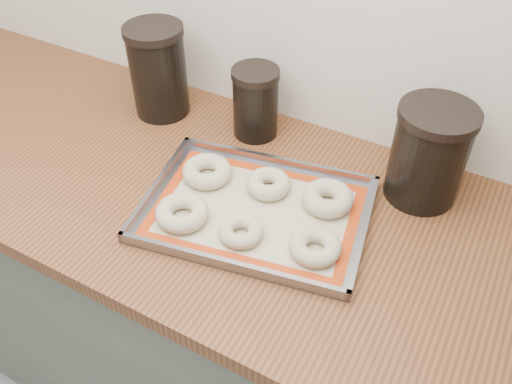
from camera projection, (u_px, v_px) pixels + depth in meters
The scene contains 13 objects.
cabinet at pixel (243, 322), 1.49m from camera, with size 3.00×0.65×0.86m, color #5F675B.
countertop at pixel (240, 204), 1.18m from camera, with size 3.06×0.68×0.04m, color brown.
baking_tray at pixel (256, 211), 1.13m from camera, with size 0.51×0.41×0.03m.
baking_mat at pixel (256, 211), 1.13m from camera, with size 0.47×0.36×0.00m.
bagel_front_left at pixel (182, 213), 1.10m from camera, with size 0.11×0.11×0.04m, color #C2B696.
bagel_front_mid at pixel (241, 231), 1.07m from camera, with size 0.09×0.09×0.03m, color #C2B696.
bagel_front_right at pixel (315, 247), 1.03m from camera, with size 0.10×0.10×0.03m, color #C2B696.
bagel_back_left at pixel (207, 171), 1.20m from camera, with size 0.11×0.11×0.04m, color #C2B696.
bagel_back_mid at pixel (268, 184), 1.17m from camera, with size 0.10×0.10×0.04m, color #C2B696.
bagel_back_right at pixel (328, 198), 1.13m from camera, with size 0.11×0.11×0.04m, color #C2B696.
canister_left at pixel (158, 71), 1.33m from camera, with size 0.14×0.14×0.23m.
canister_mid at pixel (255, 102), 1.28m from camera, with size 0.11×0.11×0.17m.
canister_right at pixel (429, 154), 1.10m from camera, with size 0.16×0.16×0.21m.
Camera 1 is at (0.44, 0.95, 1.70)m, focal length 38.00 mm.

